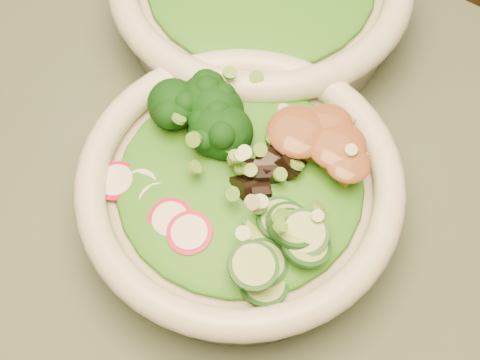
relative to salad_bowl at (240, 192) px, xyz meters
The scene contains 9 objects.
salad_bowl is the anchor object (origin of this frame).
lettuce_bed 0.02m from the salad_bowl, 153.43° to the left, with size 0.18×0.18×0.02m, color #245F14.
broccoli_florets 0.06m from the salad_bowl, 149.38° to the left, with size 0.07×0.06×0.04m, color black, non-canonical shape.
radish_slices 0.06m from the salad_bowl, 120.18° to the right, with size 0.10×0.03×0.02m, color #AF0D37, non-canonical shape.
cucumber_slices 0.06m from the salad_bowl, 33.89° to the right, with size 0.06×0.06×0.03m, color #A5CA70, non-canonical shape.
mushroom_heap 0.03m from the salad_bowl, 57.27° to the left, with size 0.06×0.06×0.03m, color black, non-canonical shape.
tofu_cubes 0.06m from the salad_bowl, 55.77° to the left, with size 0.08×0.05×0.03m, color #AA7A38, non-canonical shape.
peanut_sauce 0.07m from the salad_bowl, 55.77° to the left, with size 0.06×0.05×0.01m, color brown.
scallion_garnish 0.04m from the salad_bowl, 153.43° to the left, with size 0.17×0.17×0.02m, color #619835, non-canonical shape.
Camera 1 is at (-0.07, -0.10, 1.21)m, focal length 50.00 mm.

